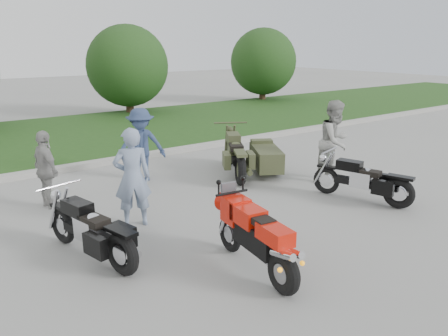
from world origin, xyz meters
TOP-DOWN VIEW (x-y plane):
  - ground at (0.00, 0.00)m, footprint 80.00×80.00m
  - curb at (0.00, 6.00)m, footprint 60.00×0.30m
  - grass_strip at (0.00, 10.15)m, footprint 60.00×8.00m
  - tree_mid_right at (4.00, 13.50)m, footprint 3.60×3.60m
  - tree_far_right at (12.00, 13.50)m, footprint 3.60×3.60m
  - sportbike_red at (-0.58, -0.83)m, footprint 0.50×2.00m
  - cruiser_left at (-2.32, 0.90)m, footprint 0.72×2.19m
  - cruiser_right at (3.13, 0.07)m, footprint 0.83×2.08m
  - cruiser_sidecar at (2.49, 2.90)m, footprint 1.94×2.37m
  - person_stripe at (-1.26, 1.76)m, footprint 0.76×0.62m
  - person_grey at (3.72, 1.42)m, footprint 1.04×0.87m
  - person_denim at (0.06, 4.15)m, footprint 1.29×1.09m
  - person_back at (-2.25, 3.60)m, footprint 0.51×0.96m

SIDE VIEW (x-z plane):
  - ground at x=0.00m, z-range 0.00..0.00m
  - grass_strip at x=0.00m, z-range 0.00..0.14m
  - curb at x=0.00m, z-range 0.00..0.15m
  - cruiser_right at x=3.13m, z-range 0.01..0.83m
  - cruiser_left at x=-2.32m, z-range 0.01..0.86m
  - cruiser_sidecar at x=2.49m, z-range -0.03..0.95m
  - sportbike_red at x=-0.58m, z-range 0.08..1.03m
  - person_back at x=-2.25m, z-range 0.00..1.56m
  - person_denim at x=0.06m, z-range 0.00..1.74m
  - person_stripe at x=-1.26m, z-range 0.00..1.79m
  - person_grey at x=3.72m, z-range 0.00..1.92m
  - tree_mid_right at x=4.00m, z-range 0.19..4.19m
  - tree_far_right at x=12.00m, z-range 0.19..4.19m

